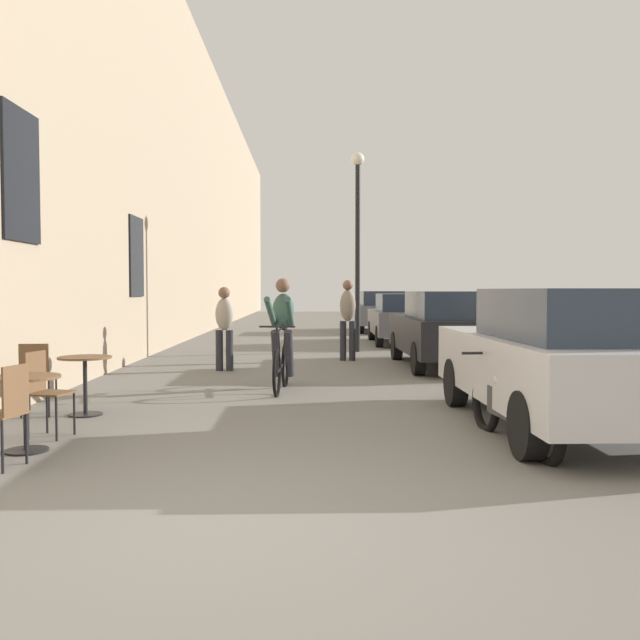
% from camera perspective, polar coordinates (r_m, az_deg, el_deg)
% --- Properties ---
extents(ground_plane, '(88.00, 88.00, 0.00)m').
position_cam_1_polar(ground_plane, '(4.73, -7.26, -16.38)').
color(ground_plane, slate).
extents(building_facade_left, '(0.54, 68.00, 10.21)m').
position_cam_1_polar(building_facade_left, '(19.20, -13.13, 13.18)').
color(building_facade_left, tan).
rests_on(building_facade_left, ground_plane).
extents(cafe_table_near, '(0.64, 0.64, 0.72)m').
position_cam_1_polar(cafe_table_near, '(7.07, -23.28, -5.89)').
color(cafe_table_near, black).
rests_on(cafe_table_near, ground_plane).
extents(cafe_chair_near_toward_street, '(0.46, 0.46, 0.89)m').
position_cam_1_polar(cafe_chair_near_toward_street, '(7.70, -21.93, -5.22)').
color(cafe_chair_near_toward_street, black).
rests_on(cafe_chair_near_toward_street, ground_plane).
extents(cafe_chair_near_toward_wall, '(0.45, 0.45, 0.89)m').
position_cam_1_polar(cafe_chair_near_toward_wall, '(6.50, -24.71, -6.68)').
color(cafe_chair_near_toward_wall, black).
rests_on(cafe_chair_near_toward_wall, ground_plane).
extents(cafe_table_mid, '(0.64, 0.64, 0.72)m').
position_cam_1_polar(cafe_table_mid, '(8.84, -18.95, -4.17)').
color(cafe_table_mid, black).
rests_on(cafe_table_mid, ground_plane).
extents(cafe_chair_mid_toward_street, '(0.41, 0.41, 0.89)m').
position_cam_1_polar(cafe_chair_mid_toward_street, '(8.96, -22.49, -4.17)').
color(cafe_chair_mid_toward_street, black).
rests_on(cafe_chair_mid_toward_street, ground_plane).
extents(cyclist_on_bicycle, '(0.52, 1.76, 1.74)m').
position_cam_1_polar(cyclist_on_bicycle, '(10.50, -3.17, -1.42)').
color(cyclist_on_bicycle, black).
rests_on(cyclist_on_bicycle, ground_plane).
extents(pedestrian_near, '(0.37, 0.29, 1.59)m').
position_cam_1_polar(pedestrian_near, '(13.07, -7.96, -0.31)').
color(pedestrian_near, '#26262D').
rests_on(pedestrian_near, ground_plane).
extents(pedestrian_mid, '(0.36, 0.27, 1.74)m').
position_cam_1_polar(pedestrian_mid, '(14.82, 2.32, 0.40)').
color(pedestrian_mid, '#26262D').
rests_on(pedestrian_mid, ground_plane).
extents(street_lamp, '(0.32, 0.32, 4.90)m').
position_cam_1_polar(street_lamp, '(17.03, 3.15, 7.82)').
color(street_lamp, black).
rests_on(street_lamp, ground_plane).
extents(parked_car_nearest, '(1.88, 4.36, 1.54)m').
position_cam_1_polar(parked_car_nearest, '(7.92, 19.55, -2.92)').
color(parked_car_nearest, '#B7B7BC').
rests_on(parked_car_nearest, ground_plane).
extents(parked_car_second, '(1.83, 4.24, 1.50)m').
position_cam_1_polar(parked_car_second, '(13.77, 10.56, -0.65)').
color(parked_car_second, black).
rests_on(parked_car_second, ground_plane).
extents(parked_car_third, '(1.74, 4.03, 1.42)m').
position_cam_1_polar(parked_car_third, '(19.62, 6.84, 0.18)').
color(parked_car_third, '#595960').
rests_on(parked_car_third, ground_plane).
extents(parked_car_fourth, '(1.84, 4.22, 1.49)m').
position_cam_1_polar(parked_car_fourth, '(25.27, 5.09, 0.78)').
color(parked_car_fourth, '#595960').
rests_on(parked_car_fourth, ground_plane).
extents(parked_motorcycle, '(0.62, 2.14, 0.92)m').
position_cam_1_polar(parked_motorcycle, '(7.09, 15.78, -6.72)').
color(parked_motorcycle, black).
rests_on(parked_motorcycle, ground_plane).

